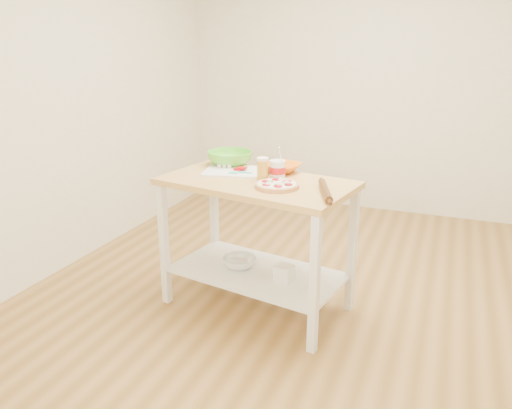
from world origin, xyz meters
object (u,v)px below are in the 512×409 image
Objects in this scene: prep_island at (257,217)px; shelf_glass_bowl at (239,262)px; rolling_pin at (325,191)px; spatula at (240,173)px; orange_bowl at (282,168)px; knife at (228,162)px; shelf_bin at (284,273)px; green_bowl at (230,158)px; beer_pint at (263,169)px; cutting_board at (234,171)px; yogurt_tub at (277,170)px; pizza at (277,185)px.

prep_island is 0.38m from shelf_glass_bowl.
rolling_pin is (0.48, -0.15, 0.27)m from prep_island.
orange_bowl reaches higher than spatula.
spatula is 0.40× the size of rolling_pin.
shelf_bin is at bearing -6.45° from knife.
prep_island is 0.39m from orange_bowl.
knife is at bearing 143.00° from green_bowl.
green_bowl is at bearing -8.83° from knife.
rolling_pin reaches higher than shelf_bin.
shelf_glass_bowl is (0.19, -0.29, -0.65)m from green_bowl.
shelf_bin is at bearing 164.18° from rolling_pin.
beer_pint reaches higher than rolling_pin.
rolling_pin is (0.45, -0.15, -0.05)m from beer_pint.
beer_pint is at bearing -39.24° from cutting_board.
knife reaches higher than prep_island.
rolling_pin is at bearing -16.71° from prep_island.
orange_bowl is (0.23, 0.18, 0.01)m from spatula.
yogurt_tub is 0.71m from shelf_glass_bowl.
orange_bowl is (0.30, 0.12, 0.02)m from cutting_board.
knife is (-0.14, 0.19, 0.01)m from cutting_board.
beer_pint is at bearing -39.36° from green_bowl.
prep_island is 5.17× the size of knife.
knife is 0.73m from shelf_glass_bowl.
shelf_glass_bowl is (0.02, -0.06, -0.62)m from spatula.
yogurt_tub reaches higher than spatula.
shelf_glass_bowl is at bearing 165.61° from rolling_pin.
orange_bowl is (-0.10, 0.37, 0.01)m from pizza.
yogurt_tub is 0.67m from shelf_bin.
orange_bowl is at bearing 100.70° from yogurt_tub.
cutting_board is at bearing -25.75° from knife.
rolling_pin is (0.37, -0.22, -0.04)m from yogurt_tub.
pizza is at bearing -75.20° from orange_bowl.
green_bowl reaches higher than shelf_glass_bowl.
prep_island is 0.36m from cutting_board.
pizza is at bearing -135.91° from shelf_bin.
green_bowl is 2.98× the size of shelf_bin.
shelf_bin is at bearing -66.83° from orange_bowl.
shelf_glass_bowl is (-0.25, -0.06, -0.67)m from yogurt_tub.
shelf_bin is (0.04, 0.04, -0.60)m from pizza.
spatula is 0.29m from green_bowl.
yogurt_tub is at bearing 13.10° from shelf_glass_bowl.
yogurt_tub is (0.04, -0.19, 0.03)m from orange_bowl.
spatula is at bearing 150.18° from pizza.
rolling_pin is at bearing -33.96° from cutting_board.
shelf_bin is at bearing -13.30° from shelf_glass_bowl.
prep_island is 6.04× the size of yogurt_tub.
green_bowl is at bearing 152.03° from yogurt_tub.
knife reaches higher than shelf_bin.
knife is (-0.20, 0.25, 0.00)m from spatula.
shelf_glass_bowl is at bearing -131.25° from orange_bowl.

